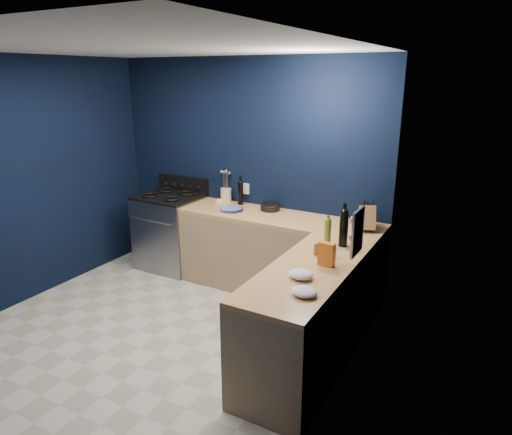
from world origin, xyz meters
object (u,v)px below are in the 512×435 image
Objects in this scene: plate_stack at (231,209)px; crouton_bag at (327,254)px; gas_range at (171,232)px; utensil_crock at (226,195)px; knife_block at (367,218)px.

crouton_bag is at bearing -32.59° from plate_stack.
plate_stack is at bearing 154.74° from crouton_bag.
utensil_crock is at bearing 21.72° from gas_range.
crouton_bag is (-0.03, -1.06, -0.02)m from knife_block.
gas_range is 3.77× the size of knife_block.
knife_block is at bearing 3.43° from plate_stack.
utensil_crock is 1.83m from knife_block.
knife_block is at bearing -6.92° from utensil_crock.
gas_range is 4.67× the size of crouton_bag.
gas_range is at bearing 177.39° from plate_stack.
utensil_crock reaches higher than plate_stack.
plate_stack is at bearing 158.73° from knife_block.
utensil_crock is 2.20m from crouton_bag.
knife_block reaches higher than plate_stack.
plate_stack is 1.55m from knife_block.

